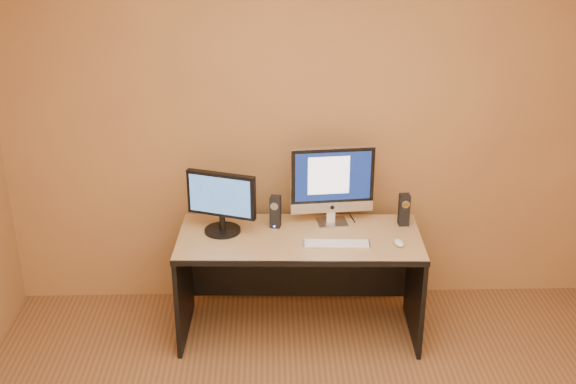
% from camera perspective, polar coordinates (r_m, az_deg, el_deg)
% --- Properties ---
extents(walls, '(4.00, 4.00, 2.60)m').
position_cam_1_polar(walls, '(2.91, 3.34, -6.23)').
color(walls, '#9D713F').
rests_on(walls, ground).
extents(desk, '(1.54, 0.72, 0.70)m').
position_cam_1_polar(desk, '(4.67, 0.89, -7.39)').
color(desk, tan).
rests_on(desk, ground).
extents(imac, '(0.56, 0.25, 0.52)m').
position_cam_1_polar(imac, '(4.58, 3.58, 0.49)').
color(imac, '#B9B9BD').
rests_on(imac, desk).
extents(second_monitor, '(0.51, 0.37, 0.40)m').
position_cam_1_polar(second_monitor, '(4.50, -5.27, -0.86)').
color(second_monitor, black).
rests_on(second_monitor, desk).
extents(speaker_left, '(0.08, 0.08, 0.21)m').
position_cam_1_polar(speaker_left, '(4.59, -1.00, -1.56)').
color(speaker_left, black).
rests_on(speaker_left, desk).
extents(speaker_right, '(0.07, 0.07, 0.21)m').
position_cam_1_polar(speaker_right, '(4.68, 9.15, -1.39)').
color(speaker_right, black).
rests_on(speaker_right, desk).
extents(keyboard, '(0.41, 0.13, 0.02)m').
position_cam_1_polar(keyboard, '(4.41, 3.86, -4.10)').
color(keyboard, silver).
rests_on(keyboard, desk).
extents(mouse, '(0.07, 0.10, 0.03)m').
position_cam_1_polar(mouse, '(4.44, 8.75, -3.97)').
color(mouse, silver).
rests_on(mouse, desk).
extents(cable_a, '(0.04, 0.21, 0.01)m').
position_cam_1_polar(cable_a, '(4.79, 4.98, -1.88)').
color(cable_a, black).
rests_on(cable_a, desk).
extents(cable_b, '(0.05, 0.17, 0.01)m').
position_cam_1_polar(cable_b, '(4.76, 3.11, -1.99)').
color(cable_b, black).
rests_on(cable_b, desk).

